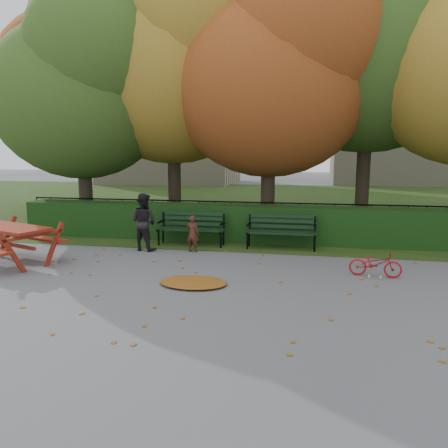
% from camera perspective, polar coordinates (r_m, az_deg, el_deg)
% --- Properties ---
extents(ground, '(90.00, 90.00, 0.00)m').
position_cam_1_polar(ground, '(8.11, -2.09, -8.55)').
color(ground, slate).
rests_on(ground, ground).
extents(grass_strip, '(90.00, 90.00, 0.00)m').
position_cam_1_polar(grass_strip, '(21.72, 6.27, 2.87)').
color(grass_strip, '#213414').
rests_on(grass_strip, ground).
extents(building_left, '(10.00, 7.00, 15.00)m').
position_cam_1_polar(building_left, '(35.53, -7.10, 17.57)').
color(building_left, tan).
rests_on(building_left, ground).
extents(building_right, '(9.00, 6.00, 12.00)m').
position_cam_1_polar(building_right, '(36.21, 21.56, 14.45)').
color(building_right, tan).
rests_on(building_right, ground).
extents(hedge, '(13.00, 0.90, 1.00)m').
position_cam_1_polar(hedge, '(12.30, 2.62, 0.11)').
color(hedge, black).
rests_on(hedge, ground).
extents(iron_fence, '(14.00, 0.04, 1.02)m').
position_cam_1_polar(iron_fence, '(13.07, 3.14, 0.84)').
color(iron_fence, black).
rests_on(iron_fence, ground).
extents(tree_a, '(5.88, 5.60, 7.48)m').
position_cam_1_polar(tree_a, '(14.94, -17.61, 16.84)').
color(tree_a, '#2D221A').
rests_on(tree_a, ground).
extents(tree_b, '(6.72, 6.40, 8.79)m').
position_cam_1_polar(tree_b, '(15.13, -5.71, 20.52)').
color(tree_b, '#2D221A').
rests_on(tree_b, ground).
extents(tree_c, '(6.30, 6.00, 8.00)m').
position_cam_1_polar(tree_c, '(13.69, 7.38, 19.19)').
color(tree_c, '#2D221A').
rests_on(tree_c, ground).
extents(tree_d, '(7.14, 6.80, 9.58)m').
position_cam_1_polar(tree_d, '(15.28, 20.21, 22.11)').
color(tree_d, '#2D221A').
rests_on(tree_d, ground).
extents(tree_f, '(6.93, 6.60, 9.19)m').
position_cam_1_polar(tree_f, '(19.21, -17.71, 18.65)').
color(tree_f, '#2D221A').
rests_on(tree_f, ground).
extents(bench_left, '(1.80, 0.57, 0.88)m').
position_cam_1_polar(bench_left, '(11.78, -4.21, -0.22)').
color(bench_left, black).
rests_on(bench_left, ground).
extents(bench_right, '(1.80, 0.57, 0.88)m').
position_cam_1_polar(bench_right, '(11.40, 7.52, -0.61)').
color(bench_right, black).
rests_on(bench_right, ground).
extents(picnic_table, '(2.45, 2.22, 0.98)m').
position_cam_1_polar(picnic_table, '(10.84, -26.33, -1.25)').
color(picnic_table, maroon).
rests_on(picnic_table, ground).
extents(leaf_pile, '(1.50, 1.24, 0.09)m').
position_cam_1_polar(leaf_pile, '(8.40, -4.03, -7.60)').
color(leaf_pile, '#71340E').
rests_on(leaf_pile, ground).
extents(leaf_scatter, '(9.00, 5.70, 0.01)m').
position_cam_1_polar(leaf_scatter, '(8.38, -1.63, -7.88)').
color(leaf_scatter, '#71340E').
rests_on(leaf_scatter, ground).
extents(child, '(0.37, 0.27, 0.93)m').
position_cam_1_polar(child, '(10.95, -4.14, -1.27)').
color(child, '#462216').
rests_on(child, ground).
extents(adult, '(0.83, 0.72, 1.46)m').
position_cam_1_polar(adult, '(11.27, -10.46, 0.28)').
color(adult, black).
rests_on(adult, ground).
extents(bicycle, '(1.06, 0.49, 0.54)m').
position_cam_1_polar(bicycle, '(9.34, 19.15, -4.92)').
color(bicycle, '#B4101A').
rests_on(bicycle, ground).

